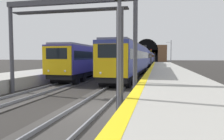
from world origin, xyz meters
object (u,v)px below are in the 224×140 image
Objects in this scene: railway_signal_far at (155,56)px; overhead_signal_gantry at (69,21)px; catenary_mast_near at (171,52)px; railway_signal_mid at (151,57)px; railway_signal_near at (119,34)px; train_adjacent_platform at (108,59)px; train_main_approaching at (145,58)px.

overhead_signal_gantry is (-93.65, 4.37, 2.03)m from railway_signal_far.
railway_signal_mid is at bearing 165.64° from catenary_mast_near.
catenary_mast_near is at bearing 174.83° from railway_signal_near.
catenary_mast_near is (56.98, -9.99, -0.93)m from overhead_signal_gantry.
railway_signal_far is at bearing 175.33° from train_adjacent_platform.
train_main_approaching is 19.50m from train_adjacent_platform.
train_main_approaching is at bearing -3.59° from overhead_signal_gantry.
railway_signal_mid is at bearing -180.00° from railway_signal_near.
train_main_approaching is 41.31m from overhead_signal_gantry.
railway_signal_near is at bearing 174.83° from catenary_mast_near.
railway_signal_mid is at bearing 0.00° from railway_signal_far.
railway_signal_far reaches higher than railway_signal_mid.
railway_signal_near is (-46.28, -1.79, 1.12)m from train_main_approaching.
train_main_approaching is 8.49× the size of overhead_signal_gantry.
railway_signal_mid is (12.69, -6.95, 0.40)m from train_adjacent_platform.
railway_signal_far is at bearing 179.65° from train_main_approaching.
train_adjacent_platform is (-18.80, 5.16, -0.13)m from train_main_approaching.
train_main_approaching is 9.85× the size of catenary_mast_near.
train_adjacent_platform is at bearing -13.75° from train_main_approaching.
train_adjacent_platform is 28.38m from railway_signal_near.
train_adjacent_platform is 14.47m from railway_signal_mid.
catenary_mast_near reaches higher than overhead_signal_gantry.
catenary_mast_near is (34.63, -12.57, 1.79)m from train_adjacent_platform.
railway_signal_far is at bearing -180.00° from railway_signal_near.
railway_signal_mid is at bearing -7.11° from overhead_signal_gantry.
catenary_mast_near is at bearing 165.64° from railway_signal_mid.
train_main_approaching is 6.37m from railway_signal_mid.
railway_signal_mid is (40.17, -0.00, -0.85)m from railway_signal_near.
train_adjacent_platform is 8.51× the size of railway_signal_mid.
catenary_mast_near is (15.83, -7.41, 1.67)m from train_main_approaching.
train_adjacent_platform is at bearing 160.05° from catenary_mast_near.
overhead_signal_gantry is (-35.04, 4.37, 2.33)m from railway_signal_mid.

